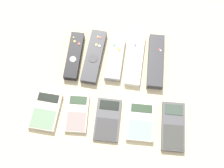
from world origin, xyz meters
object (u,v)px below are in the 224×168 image
remote_3 (135,60)px  calculator_3 (141,122)px  remote_2 (115,59)px  calculator_4 (173,126)px  calculator_0 (46,111)px  remote_1 (94,57)px  calculator_1 (77,113)px  calculator_2 (107,120)px  remote_4 (156,61)px  remote_0 (74,56)px

remote_3 → calculator_3: remote_3 is taller
remote_2 → calculator_3: (0.11, -0.21, -0.00)m
remote_2 → calculator_4: 0.30m
remote_2 → calculator_3: 0.23m
calculator_0 → calculator_3: 0.30m
remote_1 → calculator_1: remote_1 is taller
calculator_2 → calculator_3: (0.11, 0.00, 0.00)m
remote_2 → remote_3: 0.07m
remote_2 → calculator_1: size_ratio=1.24×
calculator_1 → calculator_2: bearing=-8.3°
remote_4 → calculator_4: size_ratio=1.23×
remote_4 → calculator_1: (-0.24, -0.21, -0.01)m
calculator_2 → remote_1: bearing=108.1°
remote_3 → remote_4: (0.07, 0.00, 0.00)m
remote_0 → calculator_0: (-0.06, -0.20, -0.00)m
remote_3 → calculator_0: (-0.27, -0.21, -0.00)m
remote_0 → remote_4: (0.28, 0.01, 0.00)m
remote_1 → calculator_0: size_ratio=1.53×
calculator_4 → remote_4: bearing=106.0°
calculator_1 → remote_2: bearing=61.6°
calculator_2 → calculator_0: bearing=178.3°
calculator_0 → remote_2: bearing=49.6°
calculator_0 → remote_4: bearing=35.6°
remote_1 → calculator_0: bearing=-117.5°
calculator_2 → remote_0: bearing=123.4°
remote_0 → calculator_2: 0.25m
remote_1 → remote_3: (0.14, 0.00, -0.00)m
remote_1 → calculator_2: remote_1 is taller
calculator_0 → calculator_3: same height
remote_4 → calculator_3: bearing=-100.0°
remote_0 → calculator_3: bearing=-39.5°
remote_2 → remote_4: size_ratio=0.82×
remote_1 → calculator_1: size_ratio=1.57×
remote_1 → calculator_0: remote_1 is taller
calculator_2 → remote_3: bearing=72.0°
calculator_0 → calculator_4: same height
remote_3 → remote_4: 0.07m
calculator_3 → calculator_4: bearing=-2.8°
remote_4 → calculator_3: size_ratio=1.55×
remote_0 → remote_2: bearing=2.4°
calculator_4 → remote_0: bearing=147.5°
remote_3 → calculator_4: (0.14, -0.22, -0.00)m
calculator_0 → calculator_2: (0.20, -0.00, -0.00)m
remote_3 → calculator_3: bearing=-78.6°
calculator_1 → calculator_2: 0.10m
calculator_3 → calculator_4: calculator_3 is taller
calculator_0 → calculator_3: (0.30, 0.00, 0.00)m
remote_1 → calculator_4: 0.35m
calculator_0 → calculator_4: (0.41, -0.00, -0.00)m
remote_4 → calculator_3: 0.22m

